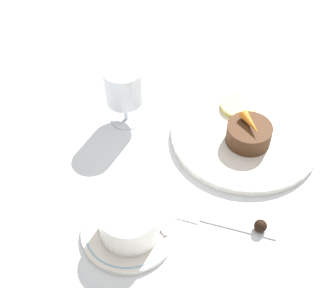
{
  "coord_description": "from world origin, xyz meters",
  "views": [
    {
      "loc": [
        -0.63,
        -0.05,
        0.64
      ],
      "look_at": [
        -0.09,
        0.09,
        0.04
      ],
      "focal_mm": 50.0,
      "sensor_mm": 36.0,
      "label": 1
    }
  ],
  "objects": [
    {
      "name": "ground_plane",
      "position": [
        0.0,
        0.0,
        0.0
      ],
      "size": [
        3.0,
        3.0,
        0.0
      ],
      "primitive_type": "plane",
      "color": "white"
    },
    {
      "name": "dinner_plate",
      "position": [
        -0.0,
        -0.04,
        0.01
      ],
      "size": [
        0.28,
        0.28,
        0.01
      ],
      "color": "white",
      "rests_on": "ground_plane"
    },
    {
      "name": "saucer",
      "position": [
        -0.25,
        0.11,
        0.01
      ],
      "size": [
        0.15,
        0.15,
        0.01
      ],
      "color": "white",
      "rests_on": "ground_plane"
    },
    {
      "name": "coffee_cup",
      "position": [
        -0.25,
        0.1,
        0.04
      ],
      "size": [
        0.12,
        0.09,
        0.05
      ],
      "color": "white",
      "rests_on": "saucer"
    },
    {
      "name": "spoon",
      "position": [
        -0.2,
        0.1,
        0.01
      ],
      "size": [
        0.08,
        0.1,
        0.0
      ],
      "color": "silver",
      "rests_on": "saucer"
    },
    {
      "name": "wine_glass",
      "position": [
        -0.01,
        0.19,
        0.08
      ],
      "size": [
        0.07,
        0.07,
        0.12
      ],
      "color": "silver",
      "rests_on": "ground_plane"
    },
    {
      "name": "fork",
      "position": [
        -0.2,
        -0.01,
        0.0
      ],
      "size": [
        0.02,
        0.17,
        0.01
      ],
      "color": "silver",
      "rests_on": "ground_plane"
    },
    {
      "name": "dessert_cake",
      "position": [
        -0.02,
        -0.05,
        0.03
      ],
      "size": [
        0.08,
        0.08,
        0.04
      ],
      "color": "#4C2D19",
      "rests_on": "dinner_plate"
    },
    {
      "name": "carrot_garnish",
      "position": [
        -0.02,
        -0.05,
        0.06
      ],
      "size": [
        0.05,
        0.05,
        0.02
      ],
      "color": "orange",
      "rests_on": "dessert_cake"
    },
    {
      "name": "pineapple_slice",
      "position": [
        0.06,
        -0.02,
        0.02
      ],
      "size": [
        0.07,
        0.07,
        0.01
      ],
      "color": "#EFE075",
      "rests_on": "dinner_plate"
    },
    {
      "name": "chocolate_truffle",
      "position": [
        -0.2,
        -0.09,
        0.01
      ],
      "size": [
        0.02,
        0.02,
        0.02
      ],
      "color": "black",
      "rests_on": "ground_plane"
    }
  ]
}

